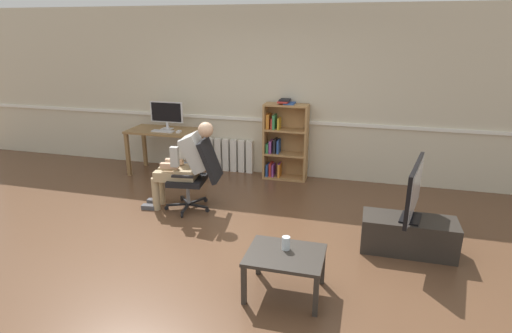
{
  "coord_description": "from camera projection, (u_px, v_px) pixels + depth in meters",
  "views": [
    {
      "loc": [
        1.45,
        -3.92,
        2.34
      ],
      "look_at": [
        0.15,
        0.85,
        0.7
      ],
      "focal_mm": 29.15,
      "sensor_mm": 36.0,
      "label": 1
    }
  ],
  "objects": [
    {
      "name": "keyboard",
      "position": [
        163.0,
        131.0,
        6.72
      ],
      "size": [
        0.36,
        0.12,
        0.02
      ],
      "primitive_type": "cube",
      "color": "silver",
      "rests_on": "computer_desk"
    },
    {
      "name": "imac_monitor",
      "position": [
        167.0,
        113.0,
        6.85
      ],
      "size": [
        0.57,
        0.14,
        0.45
      ],
      "color": "silver",
      "rests_on": "computer_desk"
    },
    {
      "name": "coffee_table",
      "position": [
        285.0,
        259.0,
        3.77
      ],
      "size": [
        0.7,
        0.56,
        0.41
      ],
      "color": "#332D28",
      "rests_on": "ground_plane"
    },
    {
      "name": "bookshelf",
      "position": [
        283.0,
        142.0,
        6.7
      ],
      "size": [
        0.7,
        0.29,
        1.3
      ],
      "color": "#AD7F4C",
      "rests_on": "ground_plane"
    },
    {
      "name": "ground_plane",
      "position": [
        223.0,
        247.0,
        4.69
      ],
      "size": [
        18.0,
        18.0,
        0.0
      ],
      "primitive_type": "plane",
      "color": "brown"
    },
    {
      "name": "office_chair",
      "position": [
        198.0,
        173.0,
        5.52
      ],
      "size": [
        0.78,
        0.63,
        0.98
      ],
      "rotation": [
        0.0,
        0.0,
        -1.44
      ],
      "color": "black",
      "rests_on": "ground_plane"
    },
    {
      "name": "computer_desk",
      "position": [
        165.0,
        136.0,
        6.9
      ],
      "size": [
        1.19,
        0.62,
        0.76
      ],
      "color": "olive",
      "rests_on": "ground_plane"
    },
    {
      "name": "radiator",
      "position": [
        226.0,
        155.0,
        7.14
      ],
      "size": [
        0.95,
        0.08,
        0.56
      ],
      "color": "white",
      "rests_on": "ground_plane"
    },
    {
      "name": "tv_stand",
      "position": [
        408.0,
        235.0,
        4.56
      ],
      "size": [
        1.0,
        0.43,
        0.39
      ],
      "color": "#2D2823",
      "rests_on": "ground_plane"
    },
    {
      "name": "drinking_glass",
      "position": [
        286.0,
        243.0,
        3.8
      ],
      "size": [
        0.08,
        0.08,
        0.13
      ],
      "primitive_type": "cylinder",
      "color": "silver",
      "rests_on": "coffee_table"
    },
    {
      "name": "person_seated",
      "position": [
        185.0,
        163.0,
        5.51
      ],
      "size": [
        1.02,
        0.44,
        1.21
      ],
      "rotation": [
        0.0,
        0.0,
        -1.44
      ],
      "color": "tan",
      "rests_on": "ground_plane"
    },
    {
      "name": "computer_mouse",
      "position": [
        179.0,
        132.0,
        6.67
      ],
      "size": [
        0.06,
        0.1,
        0.03
      ],
      "primitive_type": "cube",
      "color": "white",
      "rests_on": "computer_desk"
    },
    {
      "name": "back_wall",
      "position": [
        276.0,
        94.0,
        6.69
      ],
      "size": [
        12.0,
        0.13,
        2.7
      ],
      "color": "beige",
      "rests_on": "ground_plane"
    },
    {
      "name": "tv_screen",
      "position": [
        414.0,
        190.0,
        4.39
      ],
      "size": [
        0.26,
        0.94,
        0.63
      ],
      "rotation": [
        0.0,
        0.0,
        1.36
      ],
      "color": "black",
      "rests_on": "tv_stand"
    }
  ]
}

